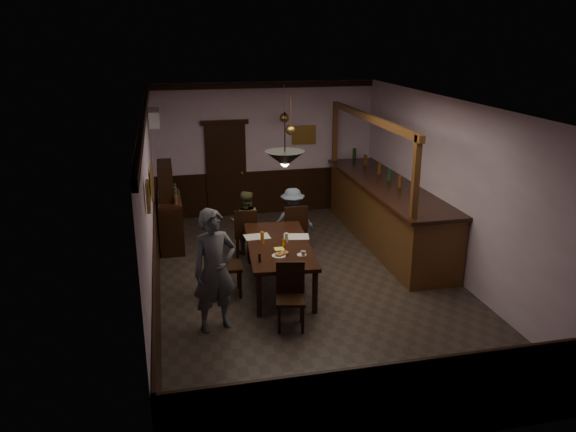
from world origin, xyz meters
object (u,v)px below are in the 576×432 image
object	(u,v)px
chair_near	(291,292)
bar_counter	(386,212)
person_seated_right	(292,220)
soda_can	(284,243)
chair_side	(222,262)
sideboard	(170,213)
pendant_iron	(285,159)
person_standing	(215,270)
chair_far_right	(295,228)
person_seated_left	(245,222)
chair_far_left	(246,231)
pendant_brass_far	(284,118)
coffee_cup	(303,253)
pendant_brass_mid	(291,130)
dining_table	(279,248)

from	to	relation	value
chair_near	bar_counter	bearing A→B (deg)	59.14
person_seated_right	soda_can	size ratio (longest dim) A/B	10.38
chair_side	sideboard	distance (m)	2.51
sideboard	pendant_iron	size ratio (longest dim) A/B	2.18
person_standing	bar_counter	world-z (taller)	bar_counter
chair_far_right	person_seated_left	size ratio (longest dim) A/B	0.83
chair_far_left	sideboard	xyz separation A→B (m)	(-1.36, 0.96, 0.14)
chair_near	bar_counter	size ratio (longest dim) A/B	0.21
chair_near	pendant_iron	distance (m)	1.90
chair_far_left	chair_far_right	size ratio (longest dim) A/B	0.96
person_seated_right	pendant_brass_far	bearing A→B (deg)	-92.88
chair_far_right	bar_counter	world-z (taller)	bar_counter
person_standing	pendant_iron	distance (m)	1.85
coffee_cup	pendant_iron	distance (m)	1.59
coffee_cup	pendant_iron	bearing A→B (deg)	-144.50
person_seated_right	pendant_brass_far	world-z (taller)	pendant_brass_far
bar_counter	pendant_brass_mid	world-z (taller)	pendant_brass_mid
pendant_brass_far	sideboard	bearing A→B (deg)	-157.67
person_standing	person_seated_left	bearing A→B (deg)	55.34
chair_near	coffee_cup	world-z (taller)	chair_near
dining_table	person_seated_left	world-z (taller)	person_seated_left
chair_far_right	person_seated_right	distance (m)	0.29
bar_counter	person_standing	bearing A→B (deg)	-143.71
person_seated_right	coffee_cup	world-z (taller)	person_seated_right
person_standing	pendant_brass_far	size ratio (longest dim) A/B	2.20
chair_side	pendant_brass_mid	distance (m)	3.02
person_seated_left	pendant_brass_far	size ratio (longest dim) A/B	1.51
sideboard	pendant_iron	bearing A→B (deg)	-61.90
chair_far_right	pendant_brass_mid	distance (m)	1.84
person_standing	bar_counter	bearing A→B (deg)	18.58
dining_table	chair_side	xyz separation A→B (m)	(-0.95, -0.12, -0.11)
person_seated_right	chair_far_left	bearing A→B (deg)	16.64
dining_table	person_standing	xyz separation A→B (m)	(-1.15, -1.16, 0.21)
person_seated_left	pendant_iron	xyz separation A→B (m)	(0.25, -2.38, 1.73)
chair_near	bar_counter	world-z (taller)	bar_counter
pendant_iron	pendant_brass_far	bearing A→B (deg)	77.93
chair_side	person_seated_left	xyz separation A→B (m)	(0.63, 1.71, 0.04)
sideboard	pendant_brass_mid	size ratio (longest dim) A/B	2.07
chair_far_left	pendant_iron	bearing A→B (deg)	106.89
chair_far_right	pendant_iron	size ratio (longest dim) A/B	1.31
person_seated_right	pendant_brass_mid	distance (m)	1.70
chair_far_left	pendant_brass_mid	bearing A→B (deg)	-143.26
person_standing	pendant_iron	bearing A→B (deg)	0.63
dining_table	person_seated_left	xyz separation A→B (m)	(-0.32, 1.58, -0.07)
soda_can	pendant_brass_mid	size ratio (longest dim) A/B	0.15
dining_table	bar_counter	world-z (taller)	bar_counter
chair_near	bar_counter	distance (m)	3.86
chair_side	chair_far_right	bearing A→B (deg)	-45.46
dining_table	chair_far_left	xyz separation A→B (m)	(-0.35, 1.30, -0.16)
sideboard	dining_table	bearing A→B (deg)	-53.07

